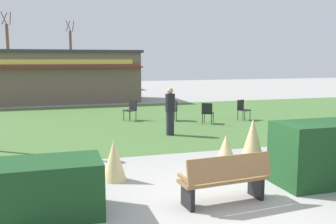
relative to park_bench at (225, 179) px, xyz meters
name	(u,v)px	position (x,y,z in m)	size (l,w,h in m)	color
ground_plane	(225,203)	(0.02, 0.04, -0.48)	(80.00, 80.00, 0.00)	#999691
lawn_patch	(128,121)	(0.02, 9.83, -0.48)	(36.00, 12.00, 0.01)	#446B33
park_bench	(225,179)	(0.00, 0.00, 0.00)	(1.74, 0.67, 0.95)	olive
hedge_left	(48,189)	(-3.13, 0.36, 0.00)	(1.81, 1.10, 0.97)	#19421E
hedge_right	(332,152)	(2.72, 0.45, 0.19)	(2.49, 1.10, 1.34)	#19421E
ornamental_grass_behind_left	(114,160)	(-1.76, 1.94, -0.02)	(0.54, 0.54, 0.93)	#D1BC7F
ornamental_grass_behind_right	(226,154)	(0.83, 1.72, -0.02)	(0.67, 0.67, 0.92)	#D1BC7F
ornamental_grass_behind_center	(253,143)	(1.70, 2.03, 0.13)	(0.69, 0.69, 1.23)	#D1BC7F
food_kiosk	(51,76)	(-3.22, 18.65, 1.15)	(11.11, 4.41, 3.24)	#6B5B4C
cafe_chair_west	(242,108)	(4.95, 8.67, 0.05)	(0.58, 0.58, 0.89)	black
cafe_chair_east	(207,111)	(3.06, 8.13, 0.05)	(0.61, 0.61, 0.89)	black
cafe_chair_center	(131,108)	(0.21, 9.98, 0.05)	(0.61, 0.61, 0.89)	black
cafe_chair_north	(173,109)	(1.97, 9.39, 0.05)	(0.48, 0.48, 0.89)	black
person_strolling	(170,111)	(0.90, 6.39, 0.38)	(0.34, 0.34, 1.69)	#23232D
parked_car_west_slot	(52,84)	(-3.24, 26.95, 0.16)	(4.35, 2.36, 1.20)	#2D6638
parked_car_center_slot	(112,83)	(1.87, 26.95, 0.16)	(4.23, 2.11, 1.20)	maroon
tree_left_bg	(71,57)	(-1.27, 34.88, 2.50)	(0.91, 0.96, 6.70)	brown
tree_right_bg	(8,55)	(-7.00, 31.39, 2.63)	(0.91, 0.96, 6.95)	brown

